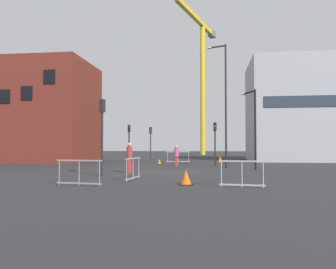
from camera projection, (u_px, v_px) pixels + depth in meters
ground at (162, 172)px, 21.75m from camera, size 160.00×160.00×0.00m
brick_building at (38, 113)px, 35.32m from camera, size 10.77×8.39×10.09m
office_block at (301, 111)px, 37.79m from camera, size 11.20×9.24×10.92m
construction_crane at (202, 65)px, 61.51m from camera, size 6.51×18.62×24.11m
streetlamp_tall at (224, 97)px, 26.25m from camera, size 1.48×0.62×9.44m
streetlamp_short at (253, 121)px, 24.09m from camera, size 0.90×1.59×5.59m
traffic_light_island at (151, 138)px, 37.03m from camera, size 0.35×0.39×3.66m
traffic_light_median at (215, 136)px, 28.68m from camera, size 0.28×0.38×3.61m
traffic_light_crosswalk at (102, 125)px, 18.78m from camera, size 0.30×0.39×4.21m
traffic_light_verge at (129, 137)px, 33.81m from camera, size 0.27×0.38×3.72m
pedestrian_walking at (129, 155)px, 20.96m from camera, size 0.34×0.34×1.85m
pedestrian_waiting at (176, 154)px, 27.25m from camera, size 0.34×0.34×1.70m
safety_barrier_front at (133, 169)px, 16.61m from camera, size 0.25×2.07×1.08m
safety_barrier_right_run at (242, 173)px, 13.71m from camera, size 1.81×0.30×1.08m
safety_barrier_rear at (178, 157)px, 33.72m from camera, size 2.28×0.34×1.08m
safety_barrier_mid_span at (79, 172)px, 14.34m from camera, size 2.07×0.34×1.08m
traffic_cone_on_verge at (186, 178)px, 14.66m from camera, size 0.64×0.64×0.64m
traffic_cone_striped at (159, 162)px, 30.88m from camera, size 0.46×0.46×0.47m
traffic_cone_orange at (220, 160)px, 33.06m from camera, size 0.68×0.68×0.68m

